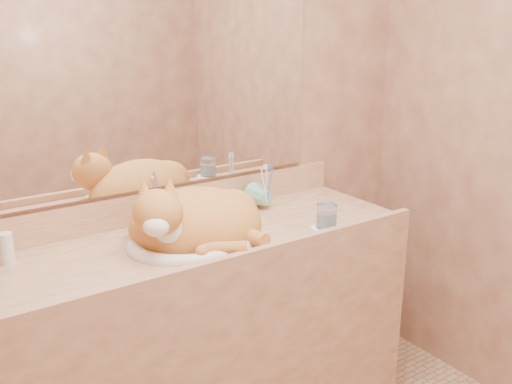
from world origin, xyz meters
TOP-DOWN VIEW (x-y plane):
  - wall_back at (0.00, 1.00)m, footprint 2.40×0.02m
  - vanity_counter at (0.00, 0.72)m, footprint 1.60×0.55m
  - mirror at (0.00, 0.99)m, footprint 1.30×0.02m
  - sink_basin at (-0.04, 0.70)m, footprint 0.58×0.52m
  - faucet at (-0.04, 0.90)m, footprint 0.08×0.13m
  - cat at (-0.05, 0.71)m, footprint 0.60×0.55m
  - soap_dispenser at (0.09, 0.84)m, footprint 0.08×0.09m
  - toothbrush_cup at (0.37, 0.84)m, footprint 0.11×0.11m
  - toothbrushes at (0.37, 0.84)m, footprint 0.03×0.03m
  - saucer at (0.42, 0.53)m, footprint 0.12×0.12m
  - water_glass at (0.42, 0.53)m, footprint 0.08×0.08m
  - lotion_bottle at (-0.64, 0.87)m, footprint 0.05×0.05m

SIDE VIEW (x-z plane):
  - vanity_counter at x=0.00m, z-range 0.00..0.85m
  - saucer at x=0.42m, z-range 0.85..0.86m
  - toothbrush_cup at x=0.37m, z-range 0.85..0.95m
  - lotion_bottle at x=-0.64m, z-range 0.85..0.96m
  - water_glass at x=0.42m, z-range 0.86..0.95m
  - sink_basin at x=-0.04m, z-range 0.85..1.01m
  - soap_dispenser at x=0.09m, z-range 0.85..1.02m
  - faucet at x=-0.04m, z-range 0.85..1.02m
  - cat at x=-0.05m, z-range 0.80..1.07m
  - toothbrushes at x=0.37m, z-range 0.87..1.07m
  - wall_back at x=0.00m, z-range 0.00..2.50m
  - mirror at x=0.00m, z-range 0.99..1.79m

